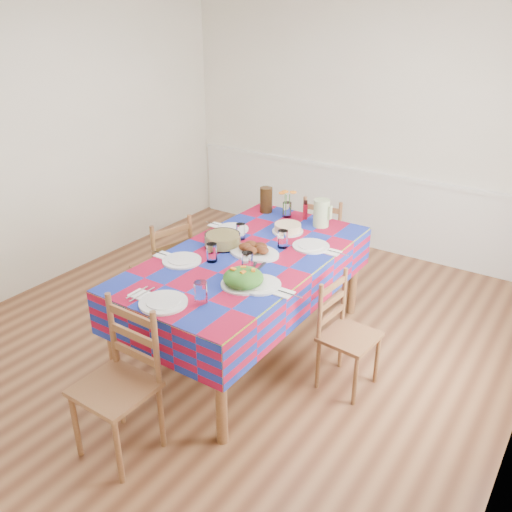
% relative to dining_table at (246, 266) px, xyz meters
% --- Properties ---
extents(room, '(4.58, 5.08, 2.78)m').
position_rel_dining_table_xyz_m(room, '(-0.17, 0.03, 0.60)').
color(room, brown).
rests_on(room, ground).
extents(wainscot, '(4.41, 0.06, 0.92)m').
position_rel_dining_table_xyz_m(wainscot, '(-0.17, 2.52, -0.27)').
color(wainscot, white).
rests_on(wainscot, room).
extents(dining_table, '(1.18, 2.19, 0.85)m').
position_rel_dining_table_xyz_m(dining_table, '(0.00, 0.00, 0.00)').
color(dining_table, brown).
rests_on(dining_table, room).
extents(setting_near_head, '(0.53, 0.35, 0.16)m').
position_rel_dining_table_xyz_m(setting_near_head, '(0.04, -0.87, 0.13)').
color(setting_near_head, silver).
rests_on(setting_near_head, dining_table).
extents(setting_left_near, '(0.55, 0.33, 0.14)m').
position_rel_dining_table_xyz_m(setting_left_near, '(-0.28, -0.32, 0.13)').
color(setting_left_near, silver).
rests_on(setting_left_near, dining_table).
extents(setting_left_far, '(0.51, 0.31, 0.14)m').
position_rel_dining_table_xyz_m(setting_left_far, '(-0.34, 0.32, 0.13)').
color(setting_left_far, silver).
rests_on(setting_left_far, dining_table).
extents(setting_right_near, '(0.59, 0.34, 0.15)m').
position_rel_dining_table_xyz_m(setting_right_near, '(0.30, -0.31, 0.13)').
color(setting_right_near, silver).
rests_on(setting_right_near, dining_table).
extents(setting_right_far, '(0.57, 0.33, 0.14)m').
position_rel_dining_table_xyz_m(setting_right_far, '(0.28, 0.38, 0.13)').
color(setting_right_far, silver).
rests_on(setting_right_far, dining_table).
extents(meat_platter, '(0.42, 0.30, 0.08)m').
position_rel_dining_table_xyz_m(meat_platter, '(0.03, 0.06, 0.13)').
color(meat_platter, silver).
rests_on(meat_platter, dining_table).
extents(salad_platter, '(0.32, 0.32, 0.13)m').
position_rel_dining_table_xyz_m(salad_platter, '(0.26, -0.42, 0.15)').
color(salad_platter, silver).
rests_on(salad_platter, dining_table).
extents(pasta_bowl, '(0.29, 0.29, 0.11)m').
position_rel_dining_table_xyz_m(pasta_bowl, '(-0.26, 0.04, 0.15)').
color(pasta_bowl, white).
rests_on(pasta_bowl, dining_table).
extents(cake, '(0.27, 0.27, 0.07)m').
position_rel_dining_table_xyz_m(cake, '(0.02, 0.59, 0.13)').
color(cake, silver).
rests_on(cake, dining_table).
extents(serving_utensils, '(0.16, 0.36, 0.01)m').
position_rel_dining_table_xyz_m(serving_utensils, '(0.17, -0.08, 0.10)').
color(serving_utensils, black).
rests_on(serving_utensils, dining_table).
extents(flower_vase, '(0.17, 0.14, 0.27)m').
position_rel_dining_table_xyz_m(flower_vase, '(-0.17, 0.90, 0.21)').
color(flower_vase, white).
rests_on(flower_vase, dining_table).
extents(hot_sauce, '(0.04, 0.04, 0.18)m').
position_rel_dining_table_xyz_m(hot_sauce, '(-0.00, 0.95, 0.19)').
color(hot_sauce, red).
rests_on(hot_sauce, dining_table).
extents(green_pitcher, '(0.14, 0.14, 0.24)m').
position_rel_dining_table_xyz_m(green_pitcher, '(0.20, 0.88, 0.22)').
color(green_pitcher, '#A7BF87').
rests_on(green_pitcher, dining_table).
extents(tea_pitcher, '(0.12, 0.12, 0.24)m').
position_rel_dining_table_xyz_m(tea_pitcher, '(-0.40, 0.91, 0.22)').
color(tea_pitcher, black).
rests_on(tea_pitcher, dining_table).
extents(name_card, '(0.08, 0.03, 0.02)m').
position_rel_dining_table_xyz_m(name_card, '(-0.03, -1.05, 0.11)').
color(name_card, silver).
rests_on(name_card, dining_table).
extents(chair_near, '(0.46, 0.43, 1.02)m').
position_rel_dining_table_xyz_m(chair_near, '(0.00, -1.38, -0.25)').
color(chair_near, brown).
rests_on(chair_near, room).
extents(chair_far, '(0.46, 0.45, 0.95)m').
position_rel_dining_table_xyz_m(chair_far, '(0.00, 1.38, -0.28)').
color(chair_far, brown).
rests_on(chair_far, room).
extents(chair_left, '(0.51, 0.53, 1.00)m').
position_rel_dining_table_xyz_m(chair_left, '(-0.88, -0.01, -0.26)').
color(chair_left, brown).
rests_on(chair_left, room).
extents(chair_right, '(0.40, 0.42, 0.88)m').
position_rel_dining_table_xyz_m(chair_right, '(0.88, 0.00, -0.32)').
color(chair_right, brown).
rests_on(chair_right, room).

